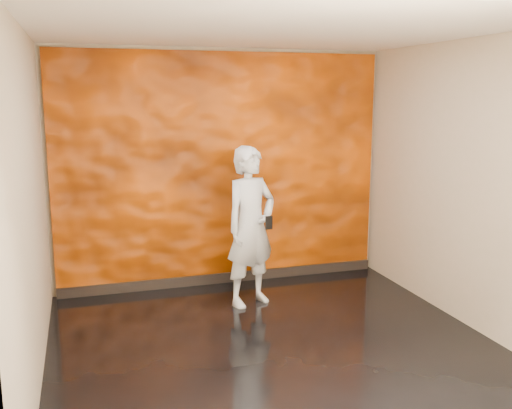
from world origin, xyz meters
TOP-DOWN VIEW (x-y plane):
  - room at (0.00, 0.00)m, footprint 4.02×4.02m
  - feature_wall at (0.00, 1.96)m, footprint 3.90×0.06m
  - baseboard at (0.00, 1.92)m, footprint 3.90×0.04m
  - man at (0.11, 1.15)m, footprint 0.75×0.63m
  - phone at (0.23, 0.90)m, footprint 0.08×0.02m

SIDE VIEW (x-z plane):
  - baseboard at x=0.00m, z-range 0.00..0.12m
  - man at x=0.11m, z-range 0.00..1.74m
  - phone at x=0.23m, z-range 0.88..1.03m
  - feature_wall at x=0.00m, z-range 0.00..2.75m
  - room at x=0.00m, z-range -0.01..2.81m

